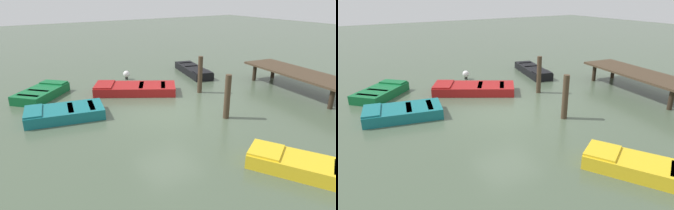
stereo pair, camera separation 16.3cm
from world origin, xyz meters
TOP-DOWN VIEW (x-y plane):
  - ground_plane at (0.00, 0.00)m, footprint 80.00×80.00m
  - dock_segment at (0.84, 6.91)m, footprint 6.10×2.54m
  - rowboat_red at (-3.05, 0.02)m, footprint 3.20×4.01m
  - rowboat_teal at (-1.68, -3.63)m, footprint 2.02×3.09m
  - rowboat_yellow at (5.93, 1.08)m, footprint 3.90×2.86m
  - rowboat_black at (-4.49, 4.52)m, footprint 3.65×1.83m
  - rowboat_green at (-4.71, -3.89)m, footprint 2.80×2.81m
  - mooring_piling_near_right at (1.58, 1.65)m, footprint 0.23×0.23m
  - mooring_piling_mid_left at (-1.47, 2.70)m, footprint 0.22×0.22m
  - marker_buoy at (-5.47, 0.68)m, footprint 0.36×0.36m

SIDE VIEW (x-z plane):
  - ground_plane at x=0.00m, z-range 0.00..0.00m
  - rowboat_yellow at x=5.93m, z-range -0.01..0.45m
  - rowboat_red at x=-3.05m, z-range -0.01..0.45m
  - rowboat_black at x=-4.49m, z-range -0.01..0.45m
  - rowboat_teal at x=-1.68m, z-range -0.01..0.45m
  - rowboat_green at x=-4.71m, z-range -0.01..0.45m
  - marker_buoy at x=-5.47m, z-range 0.05..0.53m
  - dock_segment at x=0.84m, z-range 0.37..1.32m
  - mooring_piling_near_right at x=1.58m, z-range 0.00..1.71m
  - mooring_piling_mid_left at x=-1.47m, z-range 0.00..1.76m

